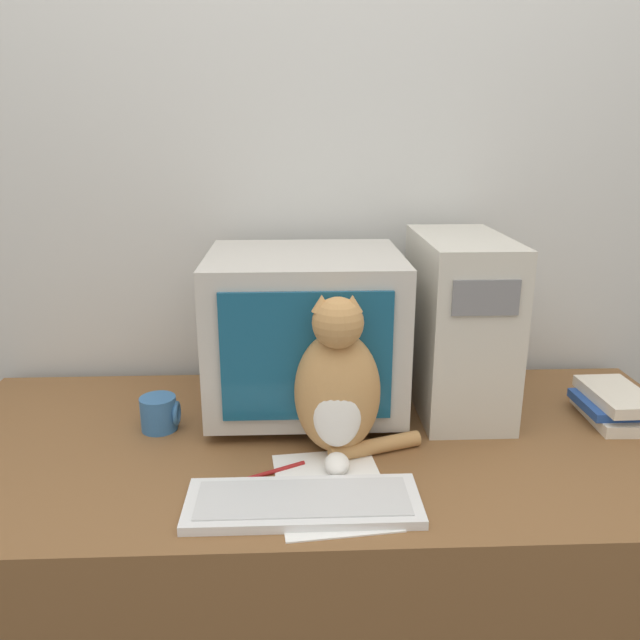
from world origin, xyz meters
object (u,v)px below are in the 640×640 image
object	(u,v)px
cat	(338,388)
computer_tower	(458,323)
book_stack	(614,405)
mug	(160,413)
pen	(272,472)
crt_monitor	(305,331)
keyboard	(303,502)

from	to	relation	value
cat	computer_tower	bearing A→B (deg)	40.94
book_stack	mug	bearing A→B (deg)	-179.65
cat	mug	size ratio (longest dim) A/B	4.02
cat	pen	xyz separation A→B (m)	(-0.14, -0.09, -0.14)
book_stack	pen	distance (m)	0.84
pen	book_stack	bearing A→B (deg)	14.91
crt_monitor	mug	bearing A→B (deg)	-163.15
cat	mug	distance (m)	0.44
book_stack	computer_tower	bearing A→B (deg)	163.61
pen	mug	world-z (taller)	mug
computer_tower	mug	distance (m)	0.74
computer_tower	pen	distance (m)	0.59
keyboard	pen	distance (m)	0.13
computer_tower	cat	xyz separation A→B (m)	(-0.31, -0.23, -0.06)
book_stack	mug	distance (m)	1.07
cat	keyboard	bearing A→B (deg)	-106.75
cat	crt_monitor	bearing A→B (deg)	110.23
crt_monitor	pen	size ratio (longest dim) A/B	3.33
computer_tower	book_stack	bearing A→B (deg)	-16.39
mug	crt_monitor	bearing A→B (deg)	16.85
computer_tower	book_stack	distance (m)	0.41
crt_monitor	keyboard	world-z (taller)	crt_monitor
keyboard	computer_tower	bearing A→B (deg)	48.56
book_stack	pen	world-z (taller)	book_stack
crt_monitor	pen	bearing A→B (deg)	-103.51
cat	book_stack	distance (m)	0.69
keyboard	pen	world-z (taller)	keyboard
keyboard	book_stack	distance (m)	0.82
book_stack	pen	bearing A→B (deg)	-165.09
pen	cat	bearing A→B (deg)	32.09
keyboard	mug	world-z (taller)	mug
book_stack	mug	world-z (taller)	mug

